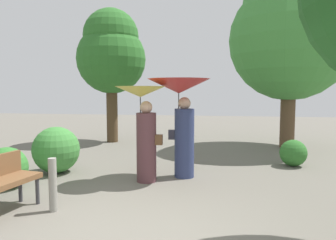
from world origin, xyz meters
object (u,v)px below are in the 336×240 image
(tree_near_left, at_px, (111,52))
(path_marker_post, at_px, (53,185))
(person_right, at_px, (181,105))
(tree_near_right, at_px, (290,31))
(person_left, at_px, (144,120))

(tree_near_left, height_order, path_marker_post, tree_near_left)
(person_right, relative_size, tree_near_right, 0.35)
(person_left, relative_size, tree_near_right, 0.33)
(person_left, bearing_deg, person_right, -51.39)
(tree_near_left, distance_m, path_marker_post, 7.15)
(person_left, relative_size, path_marker_post, 2.34)
(person_left, bearing_deg, path_marker_post, 156.13)
(person_left, distance_m, path_marker_post, 2.19)
(person_left, height_order, tree_near_right, tree_near_right)
(person_left, xyz_separation_m, tree_near_left, (-2.27, 4.69, 1.89))
(person_right, height_order, tree_near_right, tree_near_right)
(person_left, relative_size, tree_near_left, 0.41)
(tree_near_left, xyz_separation_m, tree_near_right, (5.85, -0.23, 0.53))
(tree_near_left, bearing_deg, person_left, -64.17)
(tree_near_right, bearing_deg, path_marker_post, -125.96)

